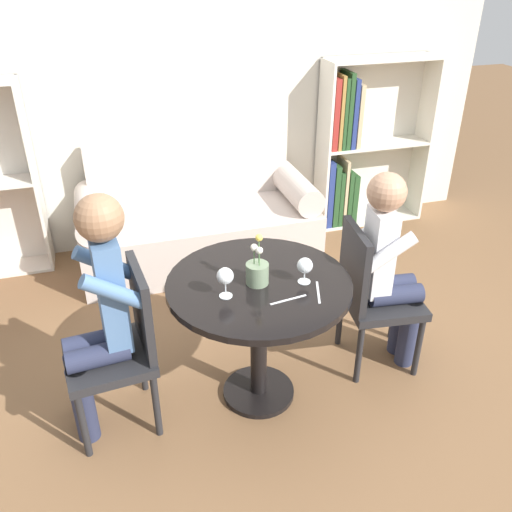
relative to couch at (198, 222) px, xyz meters
name	(u,v)px	position (x,y,z in m)	size (l,w,h in m)	color
ground_plane	(259,393)	(0.00, -1.64, -0.31)	(16.00, 16.00, 0.00)	brown
back_wall	(179,76)	(0.00, 0.42, 1.04)	(5.20, 0.05, 2.70)	beige
round_table	(259,306)	(0.00, -1.64, 0.29)	(0.94, 0.94, 0.75)	black
couch	(198,222)	(0.00, 0.00, 0.00)	(1.81, 0.80, 0.92)	beige
bookshelf_right	(356,149)	(1.47, 0.27, 0.37)	(0.98, 0.28, 1.44)	silver
chair_left	(122,343)	(-0.70, -1.60, 0.18)	(0.46, 0.46, 0.90)	#232326
chair_right	(371,292)	(0.70, -1.55, 0.18)	(0.47, 0.47, 0.90)	#232326
person_left	(99,313)	(-0.78, -1.61, 0.39)	(0.44, 0.36, 1.30)	#282D47
person_right	(390,267)	(0.79, -1.56, 0.34)	(0.44, 0.37, 1.22)	#282D47
wine_glass_left	(225,277)	(-0.19, -1.72, 0.55)	(0.08, 0.08, 0.15)	white
wine_glass_right	(305,266)	(0.22, -1.71, 0.53)	(0.08, 0.08, 0.13)	white
flower_vase	(257,271)	(-0.01, -1.65, 0.51)	(0.11, 0.11, 0.27)	gray
knife_left_setting	(288,300)	(0.09, -1.83, 0.44)	(0.19, 0.04, 0.00)	silver
fork_left_setting	(318,292)	(0.25, -1.82, 0.44)	(0.07, 0.18, 0.00)	silver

